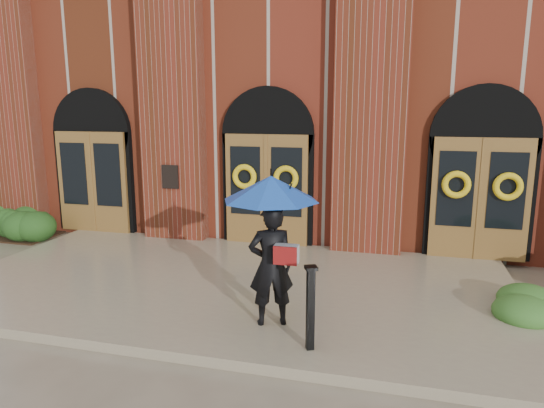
% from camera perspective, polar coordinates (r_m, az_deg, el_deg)
% --- Properties ---
extents(ground, '(90.00, 90.00, 0.00)m').
position_cam_1_polar(ground, '(8.84, -5.39, -10.21)').
color(ground, gray).
rests_on(ground, ground).
extents(landing, '(10.00, 5.30, 0.15)m').
position_cam_1_polar(landing, '(8.95, -5.07, -9.42)').
color(landing, gray).
rests_on(landing, ground).
extents(church_building, '(16.20, 12.53, 7.00)m').
position_cam_1_polar(church_building, '(16.74, 4.97, 12.20)').
color(church_building, maroon).
rests_on(church_building, ground).
extents(man_with_umbrella, '(1.77, 1.77, 2.17)m').
position_cam_1_polar(man_with_umbrella, '(6.76, -0.10, -2.13)').
color(man_with_umbrella, black).
rests_on(man_with_umbrella, landing).
extents(metal_post, '(0.20, 0.20, 1.13)m').
position_cam_1_polar(metal_post, '(6.35, 4.55, -11.89)').
color(metal_post, black).
rests_on(metal_post, landing).
extents(hedge_front_right, '(1.26, 1.08, 0.45)m').
position_cam_1_polar(hedge_front_right, '(8.57, 29.24, -10.78)').
color(hedge_front_right, '#326022').
rests_on(hedge_front_right, ground).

